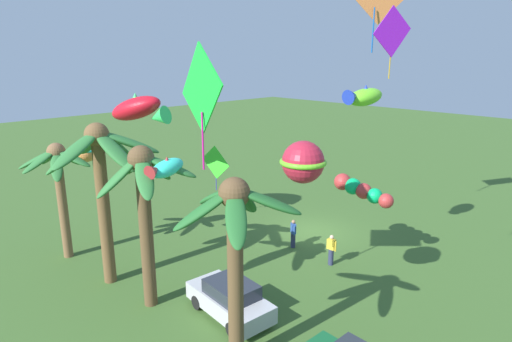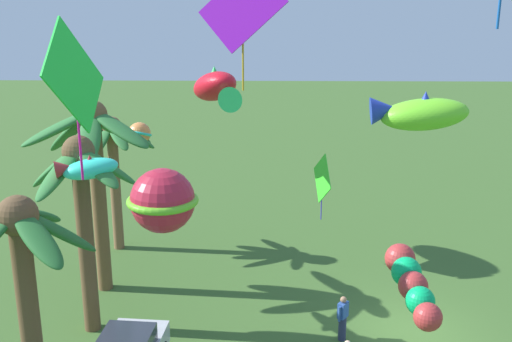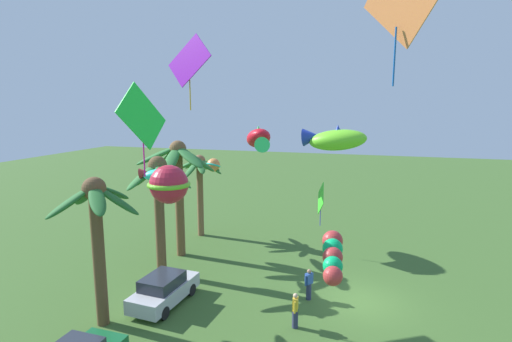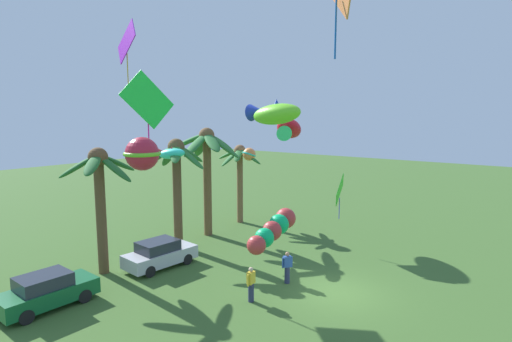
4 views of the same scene
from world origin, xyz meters
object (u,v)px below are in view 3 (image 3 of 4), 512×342
object	(u,v)px
palm_tree_3	(200,176)
kite_diamond_6	(397,6)
kite_diamond_5	(321,199)
kite_ball_0	(213,165)
kite_tube_3	(333,255)
spectator_1	(309,284)
kite_fish_4	(334,139)
palm_tree_1	(97,219)
kite_ball_9	(169,184)
kite_diamond_7	(142,118)
kite_diamond_8	(189,62)
kite_fish_2	(157,174)
parked_car_0	(164,290)
spectator_0	(295,310)
palm_tree_0	(159,190)
kite_fish_1	(259,139)
palm_tree_2	(179,169)

from	to	relation	value
palm_tree_3	kite_diamond_6	xyz separation A→B (m)	(-9.57, -12.52, 8.68)
kite_diamond_5	kite_diamond_6	size ratio (longest dim) A/B	0.61
kite_ball_0	kite_tube_3	xyz separation A→B (m)	(-10.20, -9.27, -1.71)
spectator_1	kite_fish_4	distance (m)	8.18
palm_tree_1	spectator_1	world-z (taller)	palm_tree_1
palm_tree_1	spectator_1	bearing A→B (deg)	-60.76
palm_tree_3	kite_ball_9	world-z (taller)	kite_ball_9
palm_tree_1	kite_diamond_7	size ratio (longest dim) A/B	1.51
palm_tree_1	kite_diamond_7	xyz separation A→B (m)	(2.53, -0.81, 4.17)
kite_diamond_5	kite_diamond_8	world-z (taller)	kite_diamond_8
palm_tree_1	kite_fish_4	size ratio (longest dim) A/B	2.62
kite_ball_0	kite_fish_2	bearing A→B (deg)	179.13
kite_fish_2	kite_diamond_8	distance (m)	9.40
parked_car_0	kite_ball_9	distance (m)	6.36
kite_diamond_6	kite_diamond_8	xyz separation A→B (m)	(-4.52, 6.31, -2.28)
kite_diamond_7	parked_car_0	bearing A→B (deg)	-105.40
kite_diamond_7	spectator_0	bearing A→B (deg)	-93.76
spectator_0	kite_tube_3	world-z (taller)	kite_tube_3
palm_tree_1	kite_ball_9	world-z (taller)	kite_ball_9
palm_tree_0	kite_ball_0	size ratio (longest dim) A/B	4.86
spectator_1	kite_diamond_6	xyz separation A→B (m)	(-2.08, -3.32, 12.39)
kite_ball_0	kite_diamond_8	bearing A→B (deg)	-160.20
palm_tree_1	parked_car_0	bearing A→B (deg)	-37.03
palm_tree_0	kite_fish_4	xyz separation A→B (m)	(-3.61, -9.72, 3.35)
kite_fish_1	kite_tube_3	distance (m)	12.58
parked_car_0	kite_diamond_6	xyz separation A→B (m)	(0.34, -10.00, 12.45)
kite_ball_0	kite_ball_9	world-z (taller)	kite_ball_9
parked_car_0	kite_diamond_5	size ratio (longest dim) A/B	1.43
palm_tree_2	kite_diamond_7	size ratio (longest dim) A/B	1.69
palm_tree_3	kite_fish_1	world-z (taller)	kite_fish_1
kite_ball_0	kite_diamond_6	world-z (taller)	kite_diamond_6
palm_tree_3	kite_fish_2	bearing A→B (deg)	-171.42
kite_fish_1	kite_diamond_8	bearing A→B (deg)	-173.18
palm_tree_3	kite_ball_9	distance (m)	12.95
palm_tree_2	kite_fish_1	world-z (taller)	kite_fish_1
spectator_0	kite_fish_4	size ratio (longest dim) A/B	0.63
kite_ball_0	kite_diamond_6	distance (m)	16.41
palm_tree_0	kite_fish_1	size ratio (longest dim) A/B	1.73
palm_tree_1	kite_diamond_7	distance (m)	4.95
parked_car_0	kite_diamond_8	distance (m)	11.60
palm_tree_0	kite_fish_2	world-z (taller)	palm_tree_0
parked_car_0	kite_diamond_7	size ratio (longest dim) A/B	0.92
palm_tree_2	parked_car_0	xyz separation A→B (m)	(-5.98, -2.13, -4.87)
palm_tree_2	palm_tree_0	bearing A→B (deg)	-173.71
palm_tree_3	spectator_1	size ratio (longest dim) A/B	3.80
spectator_1	kite_diamond_7	world-z (taller)	kite_diamond_7
palm_tree_1	kite_diamond_6	bearing A→B (deg)	-77.37
parked_car_0	kite_ball_0	size ratio (longest dim) A/B	2.86
kite_fish_4	kite_diamond_8	distance (m)	6.12
spectator_0	kite_ball_9	bearing A→B (deg)	112.02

